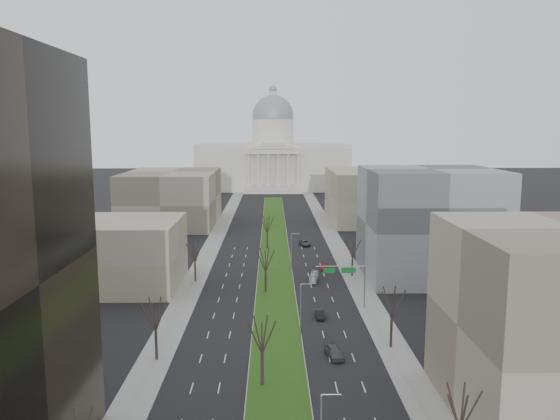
{
  "coord_description": "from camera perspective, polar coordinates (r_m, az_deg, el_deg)",
  "views": [
    {
      "loc": [
        -0.71,
        -25.95,
        32.91
      ],
      "look_at": [
        1.28,
        105.35,
        12.98
      ],
      "focal_mm": 35.0,
      "sensor_mm": 36.0,
      "label": 1
    }
  ],
  "objects": [
    {
      "name": "ground",
      "position": [
        149.62,
        -0.58,
        -4.08
      ],
      "size": [
        600.0,
        600.0,
        0.0
      ],
      "primitive_type": "plane",
      "color": "black",
      "rests_on": "ground"
    },
    {
      "name": "median",
      "position": [
        148.61,
        -0.57,
        -4.13
      ],
      "size": [
        8.0,
        222.03,
        0.2
      ],
      "color": "#999993",
      "rests_on": "ground"
    },
    {
      "name": "sidewalk_left",
      "position": [
        126.45,
        -8.52,
        -6.52
      ],
      "size": [
        5.0,
        330.0,
        0.15
      ],
      "primitive_type": "cube",
      "color": "gray",
      "rests_on": "ground"
    },
    {
      "name": "sidewalk_right",
      "position": [
        126.65,
        7.48,
        -6.47
      ],
      "size": [
        5.0,
        330.0,
        0.15
      ],
      "primitive_type": "cube",
      "color": "gray",
      "rests_on": "ground"
    },
    {
      "name": "capitol",
      "position": [
        296.01,
        -0.73,
        5.41
      ],
      "size": [
        80.0,
        46.0,
        55.0
      ],
      "color": "beige",
      "rests_on": "ground"
    },
    {
      "name": "building_beige_left",
      "position": [
        118.42,
        -16.72,
        -4.38
      ],
      "size": [
        26.0,
        22.0,
        14.0
      ],
      "primitive_type": "cube",
      "color": "tan",
      "rests_on": "ground"
    },
    {
      "name": "building_grey_right",
      "position": [
        124.72,
        15.31,
        -1.33
      ],
      "size": [
        28.0,
        26.0,
        24.0
      ],
      "primitive_type": "cube",
      "color": "slate",
      "rests_on": "ground"
    },
    {
      "name": "building_far_left",
      "position": [
        190.59,
        -11.23,
        1.26
      ],
      "size": [
        30.0,
        40.0,
        18.0
      ],
      "primitive_type": "cube",
      "color": "gray",
      "rests_on": "ground"
    },
    {
      "name": "building_far_right",
      "position": [
        195.73,
        9.65,
        1.49
      ],
      "size": [
        30.0,
        40.0,
        18.0
      ],
      "primitive_type": "cube",
      "color": "tan",
      "rests_on": "ground"
    },
    {
      "name": "tree_left_mid",
      "position": [
        80.07,
        -12.92,
        -10.48
      ],
      "size": [
        5.4,
        5.4,
        9.72
      ],
      "color": "black",
      "rests_on": "ground"
    },
    {
      "name": "tree_left_far",
      "position": [
        118.05,
        -8.9,
        -4.23
      ],
      "size": [
        5.28,
        5.28,
        9.5
      ],
      "color": "black",
      "rests_on": "ground"
    },
    {
      "name": "tree_right_near",
      "position": [
        57.51,
        18.42,
        -18.96
      ],
      "size": [
        5.16,
        5.16,
        9.29
      ],
      "color": "black",
      "rests_on": "ground"
    },
    {
      "name": "tree_right_mid",
      "position": [
        84.03,
        11.64,
        -9.4
      ],
      "size": [
        5.52,
        5.52,
        9.94
      ],
      "color": "black",
      "rests_on": "ground"
    },
    {
      "name": "tree_right_far",
      "position": [
        122.19,
        7.6,
        -3.92
      ],
      "size": [
        5.04,
        5.04,
        9.07
      ],
      "color": "black",
      "rests_on": "ground"
    },
    {
      "name": "tree_median_a",
      "position": [
        70.87,
        -1.9,
        -12.82
      ],
      "size": [
        5.4,
        5.4,
        9.72
      ],
      "color": "black",
      "rests_on": "ground"
    },
    {
      "name": "tree_median_b",
      "position": [
        109.08,
        -1.53,
        -5.11
      ],
      "size": [
        5.4,
        5.4,
        9.72
      ],
      "color": "black",
      "rests_on": "ground"
    },
    {
      "name": "tree_median_c",
      "position": [
        148.24,
        -1.35,
        -1.44
      ],
      "size": [
        5.4,
        5.4,
        9.72
      ],
      "color": "black",
      "rests_on": "ground"
    },
    {
      "name": "streetlamp_median_b",
      "position": [
        85.81,
        2.2,
        -10.49
      ],
      "size": [
        1.9,
        0.2,
        9.16
      ],
      "color": "gray",
      "rests_on": "ground"
    },
    {
      "name": "streetlamp_median_c",
      "position": [
        124.25,
        1.22,
        -4.44
      ],
      "size": [
        1.9,
        0.2,
        9.16
      ],
      "color": "gray",
      "rests_on": "ground"
    },
    {
      "name": "mast_arm_signs",
      "position": [
        100.66,
        7.33,
        -6.88
      ],
      "size": [
        9.12,
        0.24,
        8.09
      ],
      "color": "gray",
      "rests_on": "ground"
    },
    {
      "name": "car_grey_near",
      "position": [
        81.75,
        5.68,
        -14.51
      ],
      "size": [
        2.77,
        5.17,
        1.67
      ],
      "primitive_type": "imported",
      "rotation": [
        0.0,
        0.0,
        0.17
      ],
      "color": "#43474A",
      "rests_on": "ground"
    },
    {
      "name": "car_black",
      "position": [
        97.04,
        4.2,
        -10.8
      ],
      "size": [
        1.49,
        4.08,
        1.34
      ],
      "primitive_type": "imported",
      "rotation": [
        0.0,
        0.0,
        -0.02
      ],
      "color": "black",
      "rests_on": "ground"
    },
    {
      "name": "car_red",
      "position": [
        128.14,
        4.64,
        -5.97
      ],
      "size": [
        2.37,
        4.74,
        1.32
      ],
      "primitive_type": "imported",
      "rotation": [
        0.0,
        0.0,
        -0.12
      ],
      "color": "maroon",
      "rests_on": "ground"
    },
    {
      "name": "car_grey_far",
      "position": [
        153.69,
        2.6,
        -3.46
      ],
      "size": [
        3.2,
        5.64,
        1.48
      ],
      "primitive_type": "imported",
      "rotation": [
        0.0,
        0.0,
        0.14
      ],
      "color": "#414247",
      "rests_on": "ground"
    },
    {
      "name": "box_van",
      "position": [
        119.04,
        3.57,
        -6.98
      ],
      "size": [
        2.59,
        6.65,
        1.81
      ],
      "primitive_type": "imported",
      "rotation": [
        0.0,
        0.0,
        -0.17
      ],
      "color": "silver",
      "rests_on": "ground"
    }
  ]
}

